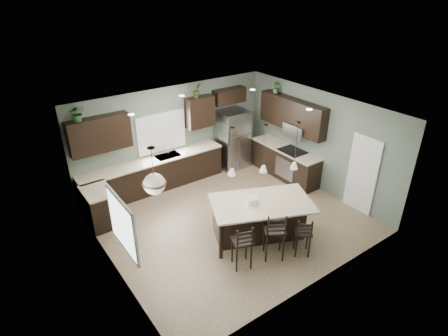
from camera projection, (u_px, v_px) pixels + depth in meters
ground at (230, 219)px, 9.44m from camera, size 6.00×6.00×0.00m
pantry_door at (362, 175)px, 9.39m from camera, size 0.04×0.82×2.04m
window_back at (161, 132)px, 10.50m from camera, size 1.35×0.02×1.00m
window_left at (122, 225)px, 6.61m from camera, size 0.02×1.10×1.00m
left_return_cabs at (99, 208)px, 9.07m from camera, size 0.60×0.90×0.90m
left_return_countertop at (97, 191)px, 8.86m from camera, size 0.66×0.96×0.04m
back_lower_cabs at (155, 175)px, 10.57m from camera, size 4.20×0.60×0.90m
back_countertop at (153, 160)px, 10.34m from camera, size 4.20×0.66×0.04m
sink_inset at (168, 156)px, 10.56m from camera, size 0.70×0.45×0.01m
faucet at (168, 152)px, 10.47m from camera, size 0.02×0.02×0.28m
back_upper_left at (100, 134)px, 9.30m from camera, size 1.55×0.34×0.90m
back_upper_right at (200, 112)px, 10.82m from camera, size 0.85×0.34×0.90m
fridge_header at (229, 96)px, 11.23m from camera, size 1.05×0.34×0.45m
right_lower_cabs at (285, 163)px, 11.26m from camera, size 0.60×2.35×0.90m
right_countertop at (286, 149)px, 11.04m from camera, size 0.66×2.35×0.04m
cooktop at (292, 151)px, 10.82m from camera, size 0.58×0.75×0.02m
wall_oven_front at (284, 169)px, 10.90m from camera, size 0.01×0.72×0.60m
right_upper_cabs at (292, 114)px, 10.64m from camera, size 0.34×2.35×0.90m
microwave at (297, 131)px, 10.60m from camera, size 0.40×0.75×0.40m
refrigerator at (233, 139)px, 11.65m from camera, size 0.90×0.74×1.85m
kitchen_island at (261, 219)px, 8.63m from camera, size 2.59×2.08×0.92m
serving_dish at (253, 201)px, 8.35m from camera, size 0.24×0.24×0.14m
bar_stool_left at (242, 245)px, 7.70m from camera, size 0.50×0.50×1.06m
bar_stool_center at (274, 234)px, 7.93m from camera, size 0.61×0.61×1.19m
bar_stool_right at (303, 236)px, 8.06m from camera, size 0.50×0.50×0.96m
pendant_left at (232, 152)px, 7.68m from camera, size 0.17×0.17×1.10m
pendant_center at (265, 149)px, 7.81m from camera, size 0.17×0.17×1.10m
pendant_right at (296, 146)px, 7.94m from camera, size 0.17×0.17×1.10m
chandelier at (153, 171)px, 6.77m from camera, size 0.45×0.45×0.95m
plant_back_left at (77, 113)px, 8.75m from camera, size 0.40×0.36×0.40m
plant_back_right at (197, 90)px, 10.44m from camera, size 0.25×0.21×0.43m
plant_right_wall at (276, 88)px, 10.85m from camera, size 0.21×0.21×0.35m
room_shell at (231, 158)px, 8.66m from camera, size 6.00×6.00×6.00m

